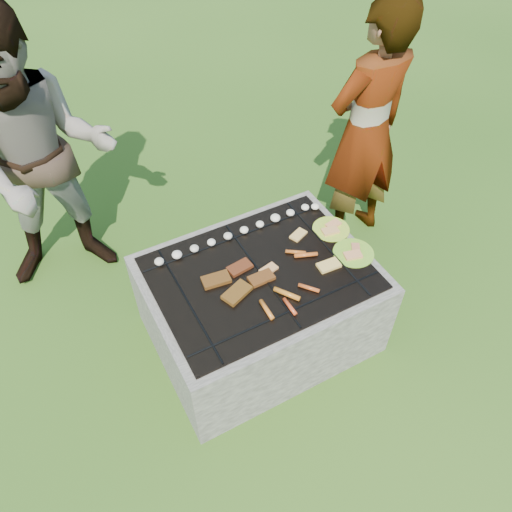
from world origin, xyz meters
The scene contains 10 objects.
lawn centered at (0.00, 0.00, 0.00)m, with size 60.00×60.00×0.00m, color #204611.
fire_pit centered at (0.00, 0.00, 0.28)m, with size 1.30×1.00×0.62m.
mushrooms centered at (0.04, 0.33, 0.63)m, with size 1.11×0.08×0.04m.
pork_slabs centered at (-0.15, 0.00, 0.62)m, with size 0.39×0.28×0.02m.
sausages centered at (0.10, -0.17, 0.62)m, with size 0.48×0.43×0.03m.
bread_on_grate centered at (0.29, -0.04, 0.62)m, with size 0.44×0.39×0.02m.
plate_far centered at (0.56, 0.10, 0.61)m, with size 0.24×0.24×0.03m.
plate_near centered at (0.56, -0.13, 0.61)m, with size 0.27×0.27×0.03m.
cook centered at (1.11, 0.55, 0.89)m, with size 0.65×0.43×1.78m, color gray.
bystander centered at (-0.87, 1.17, 0.94)m, with size 0.91×0.71×1.88m, color #A49989.
Camera 1 is at (-0.92, -1.65, 2.76)m, focal length 35.00 mm.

